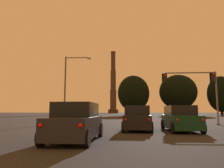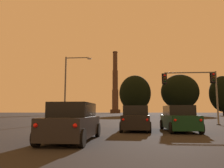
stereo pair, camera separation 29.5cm
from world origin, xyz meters
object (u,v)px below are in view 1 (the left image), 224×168
traffic_light_overhead_right (198,84)px  street_lamp (69,81)px  suv_right_lane_front (180,119)px  suv_left_lane_second (76,122)px  smokestack (113,89)px  suv_center_lane_front (137,118)px

traffic_light_overhead_right → street_lamp: size_ratio=0.70×
suv_right_lane_front → traffic_light_overhead_right: (3.87, 7.86, 3.56)m
traffic_light_overhead_right → suv_right_lane_front: bearing=-116.2°
suv_left_lane_second → smokestack: 169.38m
suv_center_lane_front → street_lamp: size_ratio=0.58×
suv_center_lane_front → suv_right_lane_front: size_ratio=1.01×
suv_left_lane_second → suv_right_lane_front: 8.58m
street_lamp → smokestack: 152.10m
suv_right_lane_front → smokestack: size_ratio=0.10×
traffic_light_overhead_right → street_lamp: (-15.18, 3.12, 0.84)m
suv_right_lane_front → street_lamp: bearing=135.1°
suv_left_lane_second → suv_center_lane_front: (3.27, 6.22, 0.00)m
suv_left_lane_second → traffic_light_overhead_right: (10.25, 13.60, 3.56)m
suv_left_lane_second → traffic_light_overhead_right: bearing=54.0°
suv_right_lane_front → street_lamp: 16.36m
suv_center_lane_front → street_lamp: (-8.20, 10.49, 4.40)m
suv_right_lane_front → smokestack: bearing=94.7°
street_lamp → traffic_light_overhead_right: bearing=-11.6°
suv_center_lane_front → smokestack: smokestack is taller
smokestack → traffic_light_overhead_right: bearing=-82.9°
suv_right_lane_front → smokestack: 164.16m
suv_left_lane_second → suv_right_lane_front: bearing=43.0°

